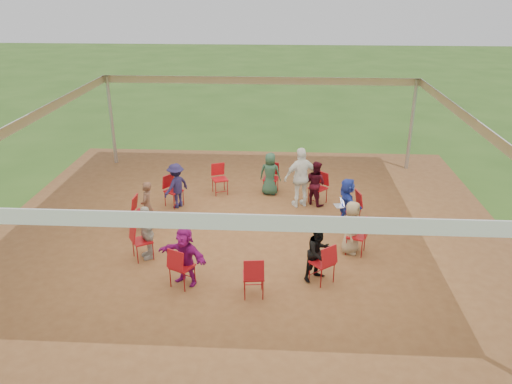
# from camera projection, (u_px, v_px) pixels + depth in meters

# --- Properties ---
(ground) EXTENTS (80.00, 80.00, 0.00)m
(ground) POSITION_uv_depth(u_px,v_px,m) (249.00, 233.00, 12.58)
(ground) COLOR #335A1C
(ground) RESTS_ON ground
(dirt_patch) EXTENTS (13.00, 13.00, 0.00)m
(dirt_patch) POSITION_uv_depth(u_px,v_px,m) (249.00, 233.00, 12.58)
(dirt_patch) COLOR brown
(dirt_patch) RESTS_ON ground
(tent) EXTENTS (10.33, 10.33, 3.00)m
(tent) POSITION_uv_depth(u_px,v_px,m) (248.00, 143.00, 11.65)
(tent) COLOR #B2B2B7
(tent) RESTS_ON ground
(chair_0) EXTENTS (0.53, 0.52, 0.90)m
(chair_0) POSITION_uv_depth(u_px,v_px,m) (351.00, 208.00, 12.88)
(chair_0) COLOR #AD0F16
(chair_0) RESTS_ON ground
(chair_1) EXTENTS (0.61, 0.61, 0.90)m
(chair_1) POSITION_uv_depth(u_px,v_px,m) (318.00, 188.00, 14.12)
(chair_1) COLOR #AD0F16
(chair_1) RESTS_ON ground
(chair_2) EXTENTS (0.49, 0.51, 0.90)m
(chair_2) POSITION_uv_depth(u_px,v_px,m) (271.00, 179.00, 14.81)
(chair_2) COLOR #AD0F16
(chair_2) RESTS_ON ground
(chair_3) EXTENTS (0.56, 0.57, 0.90)m
(chair_3) POSITION_uv_depth(u_px,v_px,m) (220.00, 179.00, 14.74)
(chair_3) COLOR #AD0F16
(chair_3) RESTS_ON ground
(chair_4) EXTENTS (0.60, 0.60, 0.90)m
(chair_4) POSITION_uv_depth(u_px,v_px,m) (174.00, 191.00, 13.93)
(chair_4) COLOR #AD0F16
(chair_4) RESTS_ON ground
(chair_5) EXTENTS (0.45, 0.44, 0.90)m
(chair_5) POSITION_uv_depth(u_px,v_px,m) (143.00, 213.00, 12.63)
(chair_5) COLOR #AD0F16
(chair_5) RESTS_ON ground
(chair_6) EXTENTS (0.59, 0.59, 0.90)m
(chair_6) POSITION_uv_depth(u_px,v_px,m) (142.00, 241.00, 11.27)
(chair_6) COLOR #AD0F16
(chair_6) RESTS_ON ground
(chair_7) EXTENTS (0.57, 0.58, 0.90)m
(chair_7) POSITION_uv_depth(u_px,v_px,m) (182.00, 267.00, 10.26)
(chair_7) COLOR #AD0F16
(chair_7) RESTS_ON ground
(chair_8) EXTENTS (0.46, 0.48, 0.90)m
(chair_8) POSITION_uv_depth(u_px,v_px,m) (253.00, 276.00, 9.93)
(chair_8) COLOR #AD0F16
(chair_8) RESTS_ON ground
(chair_9) EXTENTS (0.60, 0.61, 0.90)m
(chair_9) POSITION_uv_depth(u_px,v_px,m) (322.00, 263.00, 10.39)
(chair_9) COLOR #AD0F16
(chair_9) RESTS_ON ground
(chair_10) EXTENTS (0.55, 0.54, 0.90)m
(chair_10) POSITION_uv_depth(u_px,v_px,m) (356.00, 236.00, 11.49)
(chair_10) COLOR #AD0F16
(chair_10) RESTS_ON ground
(person_seated_0) EXTENTS (0.72, 1.26, 1.28)m
(person_seated_0) POSITION_uv_depth(u_px,v_px,m) (347.00, 202.00, 12.78)
(person_seated_0) COLOR #273CAE
(person_seated_0) RESTS_ON ground
(person_seated_1) EXTENTS (0.70, 0.68, 1.28)m
(person_seated_1) POSITION_uv_depth(u_px,v_px,m) (316.00, 183.00, 13.96)
(person_seated_1) COLOR #3D0A17
(person_seated_1) RESTS_ON ground
(person_seated_2) EXTENTS (0.68, 0.45, 1.28)m
(person_seated_2) POSITION_uv_depth(u_px,v_px,m) (270.00, 174.00, 14.63)
(person_seated_2) COLOR #294D38
(person_seated_2) RESTS_ON ground
(person_seated_3) EXTENTS (0.81, 0.91, 1.28)m
(person_seated_3) POSITION_uv_depth(u_px,v_px,m) (176.00, 186.00, 13.79)
(person_seated_3) COLOR #201A44
(person_seated_3) RESTS_ON ground
(person_seated_4) EXTENTS (0.32, 0.48, 1.28)m
(person_seated_4) POSITION_uv_depth(u_px,v_px,m) (147.00, 206.00, 12.55)
(person_seated_4) COLOR brown
(person_seated_4) RESTS_ON ground
(person_seated_5) EXTENTS (0.71, 0.84, 1.28)m
(person_seated_5) POSITION_uv_depth(u_px,v_px,m) (147.00, 232.00, 11.24)
(person_seated_5) COLOR #BAB2A4
(person_seated_5) RESTS_ON ground
(person_seated_6) EXTENTS (1.26, 0.93, 1.28)m
(person_seated_6) POSITION_uv_depth(u_px,v_px,m) (185.00, 256.00, 10.28)
(person_seated_6) COLOR #8F1272
(person_seated_6) RESTS_ON ground
(person_seated_7) EXTENTS (0.71, 0.67, 1.28)m
(person_seated_7) POSITION_uv_depth(u_px,v_px,m) (319.00, 252.00, 10.41)
(person_seated_7) COLOR black
(person_seated_7) RESTS_ON ground
(person_seated_8) EXTENTS (0.53, 0.70, 1.28)m
(person_seated_8) POSITION_uv_depth(u_px,v_px,m) (352.00, 227.00, 11.46)
(person_seated_8) COLOR tan
(person_seated_8) RESTS_ON ground
(standing_person) EXTENTS (1.12, 0.84, 1.71)m
(standing_person) POSITION_uv_depth(u_px,v_px,m) (301.00, 177.00, 13.76)
(standing_person) COLOR white
(standing_person) RESTS_ON ground
(cable_coil) EXTENTS (0.41, 0.41, 0.03)m
(cable_coil) POSITION_uv_depth(u_px,v_px,m) (235.00, 218.00, 13.34)
(cable_coil) COLOR black
(cable_coil) RESTS_ON ground
(laptop) EXTENTS (0.30, 0.34, 0.20)m
(laptop) POSITION_uv_depth(u_px,v_px,m) (341.00, 204.00, 12.77)
(laptop) COLOR #B7B7BC
(laptop) RESTS_ON ground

